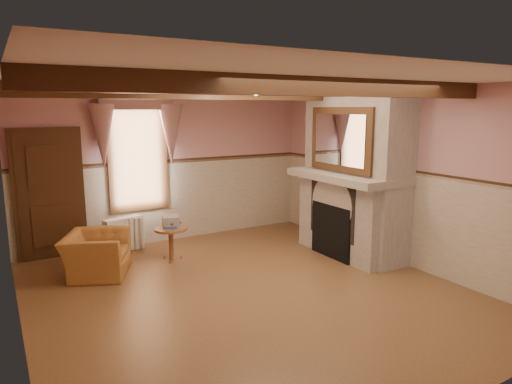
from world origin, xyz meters
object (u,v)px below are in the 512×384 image
armchair (96,254)px  bowl (345,170)px  oil_lamp (328,161)px  mantel_clock (328,163)px  side_table (171,244)px  radiator (124,234)px

armchair → bowl: (3.88, -1.07, 1.14)m
armchair → oil_lamp: bearing=-74.4°
mantel_clock → side_table: bearing=165.9°
radiator → bowl: (3.23, -2.05, 1.16)m
radiator → mantel_clock: size_ratio=2.92×
oil_lamp → bowl: bearing=-90.0°
side_table → oil_lamp: bearing=-14.4°
side_table → oil_lamp: size_ratio=1.96×
side_table → radiator: (-0.54, 0.90, 0.02)m
side_table → mantel_clock: bearing=-14.1°
bowl → radiator: bearing=147.6°
radiator → side_table: bearing=-75.6°
bowl → mantel_clock: (0.00, 0.48, 0.06)m
side_table → armchair: bearing=-176.2°
mantel_clock → oil_lamp: 0.04m
side_table → radiator: 1.05m
bowl → oil_lamp: size_ratio=1.19×
oil_lamp → armchair: bearing=171.0°
side_table → radiator: radiator is taller
bowl → mantel_clock: size_ratio=1.39×
armchair → radiator: bearing=-9.3°
armchair → bowl: size_ratio=2.96×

